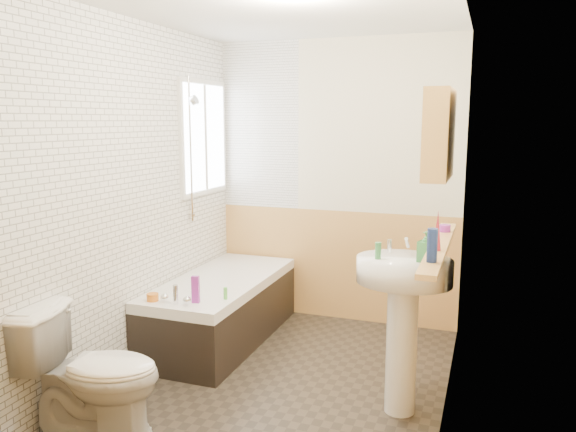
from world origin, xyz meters
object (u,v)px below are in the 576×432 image
Objects in this scene: toilet at (93,374)px; sink at (403,303)px; bathtub at (222,307)px; medicine_cabinet at (439,134)px; pine_shelf at (439,246)px.

toilet is 1.86m from sink.
medicine_cabinet reaches higher than bathtub.
bathtub is 2.93× the size of medicine_cabinet.
sink is at bearing 171.84° from pine_shelf.
sink is 0.43m from pine_shelf.
sink is (1.60, 0.88, 0.32)m from toilet.
pine_shelf is at bearing -21.66° from bathtub.
medicine_cabinet is (0.17, -0.06, 1.02)m from sink.
bathtub is 2.07× the size of toilet.
pine_shelf reaches higher than bathtub.
sink is 0.79× the size of pine_shelf.
medicine_cabinet reaches higher than sink.
toilet is at bearing -155.03° from medicine_cabinet.
pine_shelf is at bearing 6.57° from sink.
bathtub is 2.38m from medicine_cabinet.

